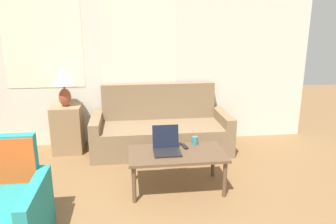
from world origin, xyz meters
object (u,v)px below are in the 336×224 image
at_px(couch, 161,132).
at_px(laptop, 167,146).
at_px(tv_remote, 185,146).
at_px(coffee_table, 177,156).
at_px(table_lamp, 64,82).
at_px(cup_navy, 195,141).

height_order(couch, laptop, couch).
distance_m(couch, tv_remote, 1.08).
distance_m(coffee_table, laptop, 0.16).
relative_size(coffee_table, laptop, 3.26).
height_order(coffee_table, tv_remote, tv_remote).
bearing_deg(laptop, table_lamp, 135.92).
height_order(cup_navy, tv_remote, cup_navy).
height_order(table_lamp, coffee_table, table_lamp).
relative_size(couch, table_lamp, 3.73).
bearing_deg(table_lamp, laptop, -44.08).
bearing_deg(tv_remote, table_lamp, 142.66).
bearing_deg(cup_navy, laptop, -154.80).
xyz_separation_m(table_lamp, tv_remote, (1.51, -1.15, -0.58)).
xyz_separation_m(coffee_table, cup_navy, (0.25, 0.22, 0.09)).
relative_size(couch, laptop, 6.03).
xyz_separation_m(table_lamp, cup_navy, (1.65, -1.08, -0.54)).
bearing_deg(couch, table_lamp, 175.85).
relative_size(table_lamp, coffee_table, 0.50).
distance_m(couch, cup_navy, 1.05).
relative_size(coffee_table, tv_remote, 6.90).
bearing_deg(cup_navy, coffee_table, -138.86).
distance_m(couch, table_lamp, 1.54).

